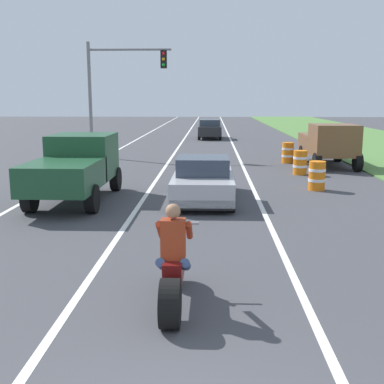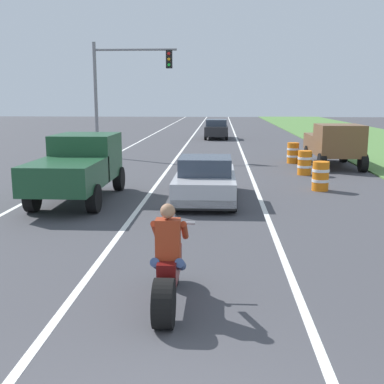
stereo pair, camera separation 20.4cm
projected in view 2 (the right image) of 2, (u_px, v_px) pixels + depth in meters
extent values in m
cube|color=white|center=(100.00, 162.00, 23.90)|extent=(0.14, 120.00, 0.01)
cube|color=white|center=(246.00, 163.00, 23.49)|extent=(0.14, 120.00, 0.01)
cube|color=white|center=(173.00, 163.00, 23.70)|extent=(0.14, 120.00, 0.01)
cylinder|color=black|center=(164.00, 303.00, 6.65)|extent=(0.28, 0.69, 0.69)
cylinder|color=black|center=(175.00, 267.00, 8.17)|extent=(0.12, 0.63, 0.63)
cube|color=#590F0F|center=(170.00, 265.00, 7.40)|extent=(0.28, 1.10, 0.36)
cylinder|color=#B2B2B7|center=(174.00, 248.00, 8.02)|extent=(0.08, 0.36, 0.73)
cylinder|color=#A5A5AA|center=(174.00, 223.00, 7.92)|extent=(0.70, 0.05, 0.05)
cube|color=#993319|center=(168.00, 239.00, 7.09)|extent=(0.36, 0.24, 0.60)
sphere|color=#9E7051|center=(168.00, 211.00, 7.01)|extent=(0.22, 0.22, 0.22)
cylinder|color=#384C7A|center=(156.00, 264.00, 7.20)|extent=(0.14, 0.47, 0.32)
cylinder|color=#993319|center=(156.00, 230.00, 7.38)|extent=(0.10, 0.51, 0.40)
cylinder|color=#384C7A|center=(181.00, 264.00, 7.18)|extent=(0.14, 0.47, 0.32)
cylinder|color=#993319|center=(184.00, 230.00, 7.36)|extent=(0.10, 0.51, 0.40)
cube|color=#B7B7BC|center=(205.00, 183.00, 15.02)|extent=(1.80, 4.30, 0.64)
cube|color=#333D4C|center=(205.00, 165.00, 14.71)|extent=(1.56, 1.70, 0.52)
cube|color=black|center=(203.00, 205.00, 13.06)|extent=(1.76, 0.20, 0.28)
cylinder|color=black|center=(184.00, 181.00, 16.67)|extent=(0.24, 0.64, 0.64)
cylinder|color=black|center=(230.00, 181.00, 16.58)|extent=(0.24, 0.64, 0.64)
cylinder|color=black|center=(175.00, 200.00, 13.54)|extent=(0.24, 0.64, 0.64)
cylinder|color=black|center=(232.00, 201.00, 13.45)|extent=(0.24, 0.64, 0.64)
cube|color=#1E4C2D|center=(87.00, 156.00, 15.73)|extent=(1.90, 2.10, 1.40)
cube|color=#333D4C|center=(89.00, 143.00, 16.00)|extent=(1.67, 0.29, 0.57)
cube|color=#1E4C2D|center=(65.00, 176.00, 13.58)|extent=(1.90, 2.70, 0.80)
cylinder|color=black|center=(69.00, 178.00, 16.73)|extent=(0.28, 0.80, 0.80)
cylinder|color=black|center=(119.00, 179.00, 16.63)|extent=(0.28, 0.80, 0.80)
cylinder|color=black|center=(32.00, 198.00, 13.45)|extent=(0.28, 0.80, 0.80)
cylinder|color=black|center=(94.00, 198.00, 13.35)|extent=(0.28, 0.80, 0.80)
cube|color=brown|center=(339.00, 141.00, 21.38)|extent=(1.90, 2.10, 1.40)
cube|color=#333D4C|center=(342.00, 132.00, 20.96)|extent=(1.67, 0.29, 0.57)
cube|color=brown|center=(328.00, 143.00, 23.64)|extent=(1.90, 2.70, 0.80)
cylinder|color=black|center=(363.00, 163.00, 20.71)|extent=(0.28, 0.80, 0.80)
cylinder|color=black|center=(322.00, 162.00, 20.81)|extent=(0.28, 0.80, 0.80)
cylinder|color=black|center=(344.00, 154.00, 23.99)|extent=(0.28, 0.80, 0.80)
cylinder|color=black|center=(308.00, 154.00, 24.09)|extent=(0.28, 0.80, 0.80)
cylinder|color=gray|center=(96.00, 100.00, 25.75)|extent=(0.18, 0.18, 6.00)
cylinder|color=gray|center=(135.00, 50.00, 25.13)|extent=(4.34, 0.12, 0.12)
cube|color=black|center=(169.00, 59.00, 25.12)|extent=(0.32, 0.24, 0.90)
sphere|color=red|center=(169.00, 54.00, 24.93)|extent=(0.16, 0.16, 0.16)
sphere|color=orange|center=(169.00, 59.00, 24.98)|extent=(0.16, 0.16, 0.16)
sphere|color=green|center=(169.00, 65.00, 25.04)|extent=(0.16, 0.16, 0.16)
cylinder|color=orange|center=(321.00, 176.00, 16.54)|extent=(0.56, 0.56, 1.00)
cylinder|color=white|center=(321.00, 170.00, 16.50)|extent=(0.58, 0.58, 0.10)
cylinder|color=white|center=(320.00, 180.00, 16.57)|extent=(0.58, 0.58, 0.10)
cylinder|color=orange|center=(305.00, 163.00, 19.94)|extent=(0.56, 0.56, 1.00)
cylinder|color=white|center=(305.00, 158.00, 19.90)|extent=(0.58, 0.58, 0.10)
cylinder|color=white|center=(304.00, 166.00, 19.97)|extent=(0.58, 0.58, 0.10)
cylinder|color=orange|center=(293.00, 153.00, 23.53)|extent=(0.56, 0.56, 1.00)
cylinder|color=white|center=(293.00, 149.00, 23.49)|extent=(0.58, 0.58, 0.10)
cylinder|color=white|center=(293.00, 156.00, 23.55)|extent=(0.58, 0.58, 0.10)
cube|color=#262628|center=(216.00, 130.00, 37.87)|extent=(1.76, 4.00, 0.70)
cube|color=#333D4C|center=(216.00, 123.00, 37.56)|extent=(1.56, 2.00, 0.50)
cylinder|color=black|center=(207.00, 133.00, 39.36)|extent=(0.20, 0.60, 0.60)
cylinder|color=black|center=(226.00, 134.00, 39.26)|extent=(0.20, 0.60, 0.60)
cylinder|color=black|center=(206.00, 136.00, 36.61)|extent=(0.20, 0.60, 0.60)
cylinder|color=black|center=(227.00, 136.00, 36.52)|extent=(0.20, 0.60, 0.60)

